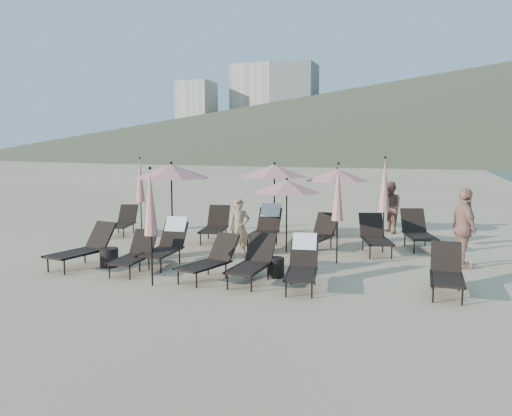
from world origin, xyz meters
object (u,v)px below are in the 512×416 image
at_px(lounger_4, 302,263).
at_px(side_table_0, 109,257).
at_px(lounger_1, 134,254).
at_px(beachgoer_c, 464,228).
at_px(umbrella_open_3, 337,175).
at_px(lounger_7, 215,225).
at_px(umbrella_closed_3, 338,193).
at_px(lounger_9, 319,233).
at_px(lounger_10, 375,236).
at_px(beachgoer_b, 390,207).
at_px(lounger_2, 167,243).
at_px(umbrella_open_0, 171,171).
at_px(lounger_5, 447,272).
at_px(umbrella_closed_0, 151,203).
at_px(lounger_12, 253,261).
at_px(umbrella_open_2, 274,171).
at_px(umbrella_open_1, 287,186).
at_px(side_table_1, 276,267).
at_px(lounger_8, 266,226).
at_px(umbrella_closed_1, 384,186).
at_px(lounger_6, 123,221).
at_px(lounger_3, 210,259).
at_px(beachgoer_a, 239,228).
at_px(lounger_0, 84,247).
at_px(lounger_11, 418,231).
at_px(umbrella_closed_2, 140,181).

height_order(lounger_4, side_table_0, lounger_4).
distance_m(lounger_1, side_table_0, 0.89).
bearing_deg(beachgoer_c, umbrella_open_3, 26.71).
xyz_separation_m(lounger_7, umbrella_closed_3, (4.19, -1.85, 1.26)).
xyz_separation_m(lounger_7, lounger_9, (3.35, -0.18, -0.03)).
height_order(lounger_10, beachgoer_b, beachgoer_b).
distance_m(lounger_2, umbrella_open_0, 2.95).
relative_size(lounger_5, umbrella_open_3, 0.71).
bearing_deg(beachgoer_b, umbrella_closed_0, -60.65).
height_order(lounger_1, umbrella_closed_3, umbrella_closed_3).
distance_m(lounger_12, beachgoer_c, 5.21).
bearing_deg(lounger_7, umbrella_open_2, 28.60).
xyz_separation_m(umbrella_open_1, side_table_1, (0.59, -2.71, -1.61)).
height_order(umbrella_open_3, beachgoer_c, umbrella_open_3).
xyz_separation_m(lounger_8, umbrella_open_1, (0.88, -0.79, 1.26)).
height_order(lounger_12, beachgoer_c, beachgoer_c).
relative_size(lounger_5, umbrella_closed_1, 0.61).
distance_m(umbrella_open_3, side_table_1, 6.01).
xyz_separation_m(lounger_2, lounger_5, (6.47, -0.34, -0.10)).
relative_size(lounger_5, lounger_10, 0.85).
height_order(lounger_7, side_table_1, lounger_7).
relative_size(lounger_6, lounger_8, 0.89).
height_order(lounger_3, lounger_5, same).
xyz_separation_m(lounger_5, beachgoer_b, (-1.78, 7.09, 0.46)).
distance_m(lounger_1, umbrella_open_3, 7.41).
xyz_separation_m(lounger_1, lounger_5, (6.77, 0.61, 0.01)).
relative_size(umbrella_closed_0, beachgoer_a, 1.60).
relative_size(lounger_0, lounger_7, 0.95).
height_order(lounger_0, lounger_12, lounger_0).
relative_size(lounger_5, lounger_11, 0.82).
distance_m(lounger_7, lounger_8, 1.75).
relative_size(lounger_4, beachgoer_b, 0.96).
bearing_deg(lounger_11, umbrella_open_3, 140.93).
bearing_deg(umbrella_open_2, lounger_5, -44.08).
height_order(umbrella_closed_0, side_table_1, umbrella_closed_0).
bearing_deg(lounger_4, lounger_2, 156.64).
xyz_separation_m(lounger_9, umbrella_open_3, (0.05, 2.22, 1.56)).
height_order(umbrella_open_0, side_table_0, umbrella_open_0).
height_order(lounger_0, beachgoer_a, beachgoer_a).
xyz_separation_m(umbrella_open_1, umbrella_closed_1, (2.50, 0.87, 0.02)).
bearing_deg(umbrella_open_2, umbrella_closed_3, -49.86).
height_order(beachgoer_b, beachgoer_c, beachgoer_c).
distance_m(lounger_0, lounger_3, 3.36).
xyz_separation_m(lounger_5, umbrella_closed_3, (-2.54, 1.87, 1.32)).
height_order(lounger_10, umbrella_closed_0, umbrella_closed_0).
bearing_deg(lounger_3, lounger_12, 19.34).
height_order(lounger_3, lounger_11, lounger_11).
relative_size(lounger_12, umbrella_open_1, 0.80).
bearing_deg(umbrella_closed_2, lounger_9, -2.59).
bearing_deg(umbrella_closed_1, umbrella_closed_3, -117.93).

